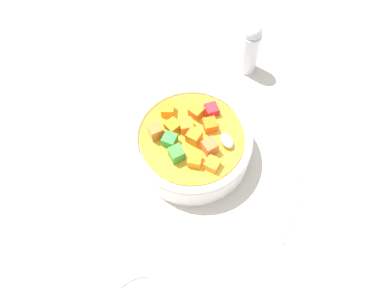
% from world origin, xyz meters
% --- Properties ---
extents(ground_plane, '(1.40, 1.40, 0.02)m').
position_xyz_m(ground_plane, '(0.00, 0.00, -0.01)').
color(ground_plane, '#BAB2A0').
extents(soup_bowl_main, '(0.16, 0.16, 0.06)m').
position_xyz_m(soup_bowl_main, '(-0.00, -0.00, 0.03)').
color(soup_bowl_main, white).
rests_on(soup_bowl_main, ground_plane).
extents(spoon, '(0.17, 0.14, 0.01)m').
position_xyz_m(spoon, '(0.13, -0.09, 0.00)').
color(spoon, silver).
rests_on(spoon, ground_plane).
extents(pepper_shaker, '(0.03, 0.03, 0.09)m').
position_xyz_m(pepper_shaker, '(0.15, 0.09, 0.05)').
color(pepper_shaker, silver).
rests_on(pepper_shaker, ground_plane).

